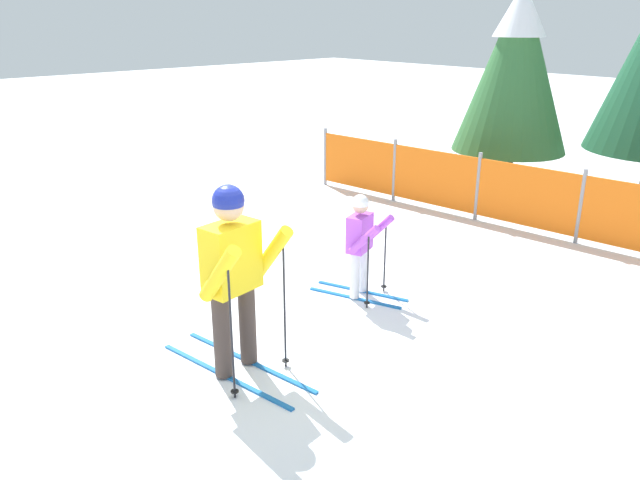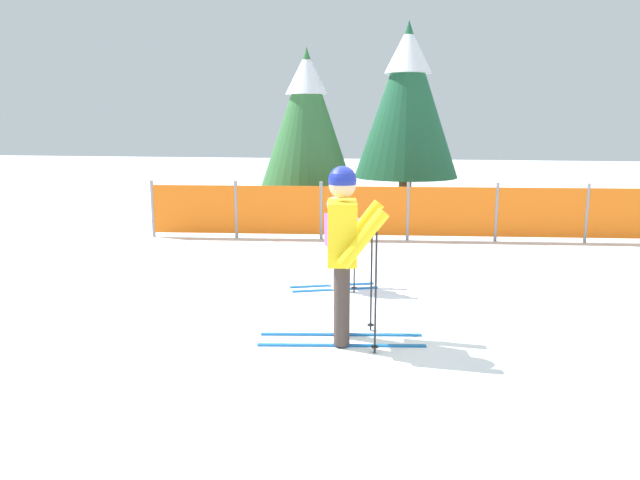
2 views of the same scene
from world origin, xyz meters
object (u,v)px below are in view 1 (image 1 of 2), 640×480
safety_fence (581,207)px  conifer_near (516,64)px  skier_adult (233,265)px  skier_child (361,238)px

safety_fence → conifer_near: bearing=143.4°
skier_adult → skier_child: skier_adult is taller
skier_adult → skier_child: bearing=92.1°
skier_child → conifer_near: bearing=84.7°
safety_fence → skier_child: bearing=-103.8°
skier_adult → conifer_near: bearing=95.1°
skier_child → conifer_near: 5.59m
skier_adult → conifer_near: (-1.67, 7.20, 1.23)m
skier_adult → safety_fence: skier_adult is taller
skier_adult → conifer_near: 7.49m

